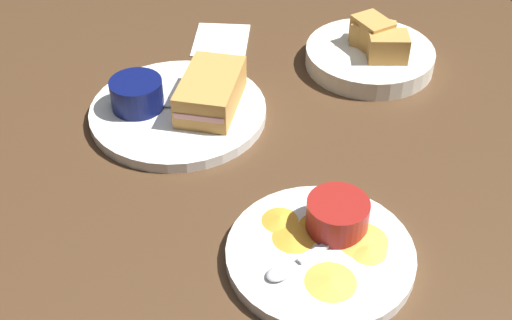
{
  "coord_description": "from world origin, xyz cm",
  "views": [
    {
      "loc": [
        73.39,
        -11.72,
        58.68
      ],
      "look_at": [
        8.13,
        -0.25,
        3.0
      ],
      "focal_mm": 47.86,
      "sensor_mm": 36.0,
      "label": 1
    }
  ],
  "objects_px": {
    "ramekin_light_gravy": "(338,214)",
    "spoon_by_gravy_ramekin": "(289,267)",
    "bread_basket_rear": "(371,53)",
    "ramekin_dark_sauce": "(137,93)",
    "spoon_by_dark_ramekin": "(179,102)",
    "sandwich_half_near": "(211,91)",
    "plate_sandwich_main": "(178,112)",
    "plate_chips_companion": "(320,255)"
  },
  "relations": [
    {
      "from": "spoon_by_dark_ramekin",
      "to": "ramekin_light_gravy",
      "type": "height_order",
      "value": "ramekin_light_gravy"
    },
    {
      "from": "plate_chips_companion",
      "to": "bread_basket_rear",
      "type": "relative_size",
      "value": 1.06
    },
    {
      "from": "plate_sandwich_main",
      "to": "ramekin_light_gravy",
      "type": "bearing_deg",
      "value": 30.8
    },
    {
      "from": "plate_chips_companion",
      "to": "ramekin_dark_sauce",
      "type": "bearing_deg",
      "value": -148.92
    },
    {
      "from": "sandwich_half_near",
      "to": "spoon_by_gravy_ramekin",
      "type": "height_order",
      "value": "sandwich_half_near"
    },
    {
      "from": "ramekin_light_gravy",
      "to": "spoon_by_gravy_ramekin",
      "type": "bearing_deg",
      "value": -51.79
    },
    {
      "from": "plate_sandwich_main",
      "to": "bread_basket_rear",
      "type": "height_order",
      "value": "bread_basket_rear"
    },
    {
      "from": "spoon_by_gravy_ramekin",
      "to": "bread_basket_rear",
      "type": "height_order",
      "value": "bread_basket_rear"
    },
    {
      "from": "plate_sandwich_main",
      "to": "spoon_by_dark_ramekin",
      "type": "relative_size",
      "value": 2.55
    },
    {
      "from": "ramekin_dark_sauce",
      "to": "spoon_by_gravy_ramekin",
      "type": "xyz_separation_m",
      "value": [
        0.34,
        0.15,
        -0.02
      ]
    },
    {
      "from": "plate_sandwich_main",
      "to": "plate_chips_companion",
      "type": "xyz_separation_m",
      "value": [
        0.3,
        0.13,
        0.0
      ]
    },
    {
      "from": "spoon_by_dark_ramekin",
      "to": "bread_basket_rear",
      "type": "relative_size",
      "value": 0.49
    },
    {
      "from": "plate_sandwich_main",
      "to": "ramekin_dark_sauce",
      "type": "distance_m",
      "value": 0.06
    },
    {
      "from": "ramekin_dark_sauce",
      "to": "ramekin_light_gravy",
      "type": "height_order",
      "value": "ramekin_dark_sauce"
    },
    {
      "from": "bread_basket_rear",
      "to": "ramekin_light_gravy",
      "type": "bearing_deg",
      "value": -23.22
    },
    {
      "from": "ramekin_light_gravy",
      "to": "bread_basket_rear",
      "type": "height_order",
      "value": "bread_basket_rear"
    },
    {
      "from": "ramekin_dark_sauce",
      "to": "ramekin_light_gravy",
      "type": "xyz_separation_m",
      "value": [
        0.28,
        0.22,
        -0.0
      ]
    },
    {
      "from": "plate_sandwich_main",
      "to": "plate_chips_companion",
      "type": "distance_m",
      "value": 0.33
    },
    {
      "from": "bread_basket_rear",
      "to": "sandwich_half_near",
      "type": "bearing_deg",
      "value": -71.57
    },
    {
      "from": "plate_sandwich_main",
      "to": "sandwich_half_near",
      "type": "xyz_separation_m",
      "value": [
        0.0,
        0.05,
        0.03
      ]
    },
    {
      "from": "sandwich_half_near",
      "to": "spoon_by_gravy_ramekin",
      "type": "relative_size",
      "value": 1.58
    },
    {
      "from": "spoon_by_gravy_ramekin",
      "to": "plate_sandwich_main",
      "type": "bearing_deg",
      "value": -163.99
    },
    {
      "from": "plate_sandwich_main",
      "to": "spoon_by_gravy_ramekin",
      "type": "xyz_separation_m",
      "value": [
        0.32,
        0.09,
        0.01
      ]
    },
    {
      "from": "plate_sandwich_main",
      "to": "spoon_by_dark_ramekin",
      "type": "distance_m",
      "value": 0.01
    },
    {
      "from": "plate_chips_companion",
      "to": "bread_basket_rear",
      "type": "xyz_separation_m",
      "value": [
        -0.39,
        0.18,
        0.01
      ]
    },
    {
      "from": "ramekin_dark_sauce",
      "to": "plate_chips_companion",
      "type": "bearing_deg",
      "value": 31.08
    },
    {
      "from": "ramekin_dark_sauce",
      "to": "spoon_by_dark_ramekin",
      "type": "relative_size",
      "value": 0.75
    },
    {
      "from": "spoon_by_dark_ramekin",
      "to": "bread_basket_rear",
      "type": "height_order",
      "value": "bread_basket_rear"
    },
    {
      "from": "plate_sandwich_main",
      "to": "bread_basket_rear",
      "type": "xyz_separation_m",
      "value": [
        -0.09,
        0.31,
        0.01
      ]
    },
    {
      "from": "plate_sandwich_main",
      "to": "ramekin_light_gravy",
      "type": "height_order",
      "value": "ramekin_light_gravy"
    },
    {
      "from": "plate_chips_companion",
      "to": "spoon_by_gravy_ramekin",
      "type": "xyz_separation_m",
      "value": [
        0.02,
        -0.04,
        0.01
      ]
    },
    {
      "from": "sandwich_half_near",
      "to": "bread_basket_rear",
      "type": "relative_size",
      "value": 0.73
    },
    {
      "from": "plate_sandwich_main",
      "to": "ramekin_dark_sauce",
      "type": "relative_size",
      "value": 3.39
    },
    {
      "from": "plate_sandwich_main",
      "to": "spoon_by_dark_ramekin",
      "type": "height_order",
      "value": "spoon_by_dark_ramekin"
    },
    {
      "from": "plate_sandwich_main",
      "to": "plate_chips_companion",
      "type": "bearing_deg",
      "value": 23.94
    },
    {
      "from": "spoon_by_dark_ramekin",
      "to": "bread_basket_rear",
      "type": "xyz_separation_m",
      "value": [
        -0.08,
        0.31,
        0.0
      ]
    },
    {
      "from": "sandwich_half_near",
      "to": "spoon_by_gravy_ramekin",
      "type": "distance_m",
      "value": 0.32
    },
    {
      "from": "spoon_by_dark_ramekin",
      "to": "spoon_by_gravy_ramekin",
      "type": "xyz_separation_m",
      "value": [
        0.33,
        0.09,
        0.0
      ]
    },
    {
      "from": "ramekin_light_gravy",
      "to": "bread_basket_rear",
      "type": "relative_size",
      "value": 0.36
    },
    {
      "from": "plate_chips_companion",
      "to": "ramekin_light_gravy",
      "type": "height_order",
      "value": "ramekin_light_gravy"
    },
    {
      "from": "spoon_by_gravy_ramekin",
      "to": "bread_basket_rear",
      "type": "xyz_separation_m",
      "value": [
        -0.41,
        0.22,
        0.0
      ]
    },
    {
      "from": "ramekin_light_gravy",
      "to": "spoon_by_gravy_ramekin",
      "type": "distance_m",
      "value": 0.09
    }
  ]
}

